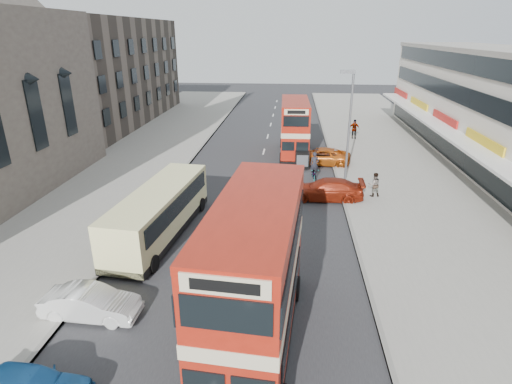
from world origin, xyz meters
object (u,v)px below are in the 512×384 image
at_px(street_lamp, 349,119).
at_px(bus_second, 295,128).
at_px(pedestrian_near, 374,184).
at_px(pedestrian_far, 354,129).
at_px(car_right_a, 326,189).
at_px(car_left_front, 91,303).
at_px(cyclist, 314,171).
at_px(coach, 160,211).
at_px(car_right_b, 321,156).
at_px(bus_main, 256,274).

bearing_deg(street_lamp, bus_second, 117.15).
height_order(pedestrian_near, pedestrian_far, pedestrian_far).
bearing_deg(street_lamp, car_right_a, -115.02).
height_order(car_left_front, car_right_a, car_right_a).
distance_m(car_left_front, cyclist, 19.38).
relative_size(bus_second, cyclist, 4.03).
distance_m(bus_second, coach, 18.11).
bearing_deg(car_right_b, coach, -27.35).
distance_m(car_right_b, pedestrian_near, 8.01).
bearing_deg(cyclist, street_lamp, -19.23).
distance_m(car_left_front, pedestrian_far, 32.94).
bearing_deg(pedestrian_near, car_right_b, -77.31).
distance_m(car_right_a, pedestrian_far, 17.20).
relative_size(street_lamp, cyclist, 3.79).
bearing_deg(pedestrian_far, pedestrian_near, -91.22).
relative_size(car_left_front, cyclist, 1.78).
xyz_separation_m(coach, car_right_a, (9.44, 6.00, -0.75)).
relative_size(bus_main, pedestrian_far, 4.94).
bearing_deg(coach, cyclist, 54.22).
height_order(street_lamp, car_right_a, street_lamp).
bearing_deg(coach, pedestrian_far, 65.30).
height_order(bus_main, cyclist, bus_main).
bearing_deg(car_right_a, pedestrian_far, 168.05).
bearing_deg(street_lamp, pedestrian_far, 79.56).
bearing_deg(car_left_front, street_lamp, -33.14).
bearing_deg(bus_second, car_right_b, 129.05).
height_order(coach, pedestrian_near, coach).
distance_m(pedestrian_near, pedestrian_far, 16.22).
distance_m(car_right_a, car_right_b, 7.89).
height_order(car_right_b, cyclist, cyclist).
relative_size(car_left_front, car_right_a, 0.78).
height_order(coach, car_right_b, coach).
relative_size(street_lamp, bus_main, 0.84).
distance_m(bus_main, pedestrian_far, 31.43).
bearing_deg(cyclist, car_right_b, 75.43).
bearing_deg(street_lamp, car_left_front, -125.32).
bearing_deg(car_right_b, cyclist, -3.01).
bearing_deg(car_left_front, pedestrian_far, -23.10).
height_order(street_lamp, bus_main, street_lamp).
bearing_deg(coach, car_right_b, 61.51).
bearing_deg(bus_second, coach, 65.07).
bearing_deg(car_left_front, bus_second, -16.28).
distance_m(car_left_front, car_right_b, 23.27).
relative_size(car_right_a, cyclist, 2.29).
bearing_deg(car_right_a, street_lamp, 156.54).
relative_size(car_left_front, pedestrian_far, 1.94).
xyz_separation_m(pedestrian_near, cyclist, (-3.84, 3.36, -0.26)).
distance_m(street_lamp, bus_main, 17.90).
bearing_deg(pedestrian_near, bus_main, 54.51).
bearing_deg(pedestrian_near, cyclist, -51.46).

